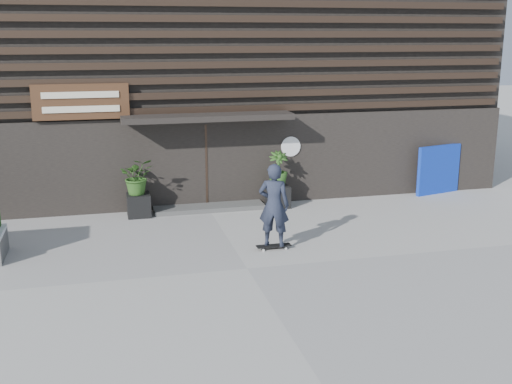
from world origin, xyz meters
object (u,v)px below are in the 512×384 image
object	(u,v)px
planter_pot_left	(139,205)
blue_tarp	(439,170)
skateboarder	(274,205)
planter_pot_right	(278,196)

from	to	relation	value
planter_pot_left	blue_tarp	xyz separation A→B (m)	(8.88, 0.30, 0.43)
planter_pot_left	skateboarder	xyz separation A→B (m)	(2.75, -3.38, 0.72)
planter_pot_left	planter_pot_right	xyz separation A→B (m)	(3.80, 0.00, 0.00)
planter_pot_left	planter_pot_right	distance (m)	3.80
blue_tarp	skateboarder	distance (m)	7.16
planter_pot_right	blue_tarp	world-z (taller)	blue_tarp
planter_pot_right	blue_tarp	distance (m)	5.11
planter_pot_right	planter_pot_left	bearing A→B (deg)	180.00
planter_pot_left	blue_tarp	distance (m)	8.90
blue_tarp	planter_pot_left	bearing A→B (deg)	167.34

